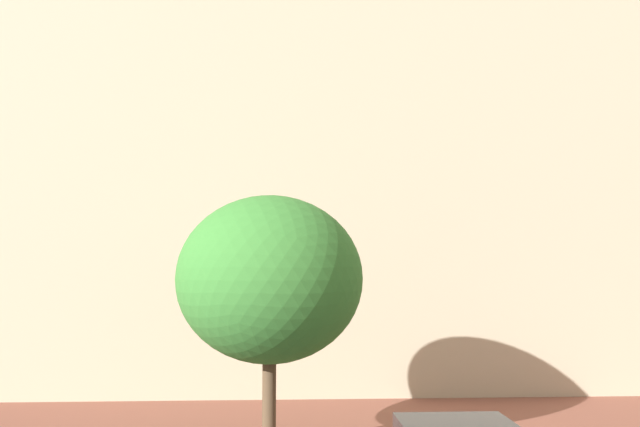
{
  "coord_description": "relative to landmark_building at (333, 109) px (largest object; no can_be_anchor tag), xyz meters",
  "views": [
    {
      "loc": [
        -0.26,
        -4.12,
        4.61
      ],
      "look_at": [
        0.43,
        9.37,
        5.66
      ],
      "focal_mm": 38.33,
      "sensor_mm": 36.0,
      "label": 1
    }
  ],
  "objects": [
    {
      "name": "tree_curb_far",
      "position": [
        -2.53,
        -13.38,
        -7.51
      ],
      "size": [
        4.69,
        4.69,
        6.42
      ],
      "color": "brown",
      "rests_on": "ground_plane"
    },
    {
      "name": "landmark_building",
      "position": [
        0.0,
        0.0,
        0.0
      ],
      "size": [
        27.15,
        13.53,
        37.7
      ],
      "color": "beige",
      "rests_on": "ground_plane"
    }
  ]
}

